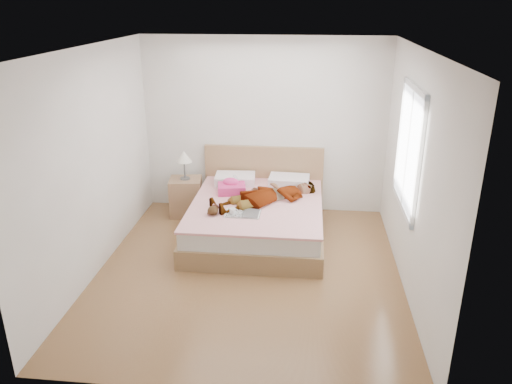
{
  "coord_description": "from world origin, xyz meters",
  "views": [
    {
      "loc": [
        0.65,
        -5.21,
        3.08
      ],
      "look_at": [
        0.0,
        0.85,
        0.7
      ],
      "focal_mm": 35.0,
      "sensor_mm": 36.0,
      "label": 1
    }
  ],
  "objects_px": {
    "plush_toy": "(213,210)",
    "towel": "(231,187)",
    "woman": "(268,192)",
    "bed": "(257,216)",
    "nightstand": "(186,194)",
    "coffee_mug": "(233,211)",
    "phone": "(235,177)",
    "magazine": "(243,213)"
  },
  "relations": [
    {
      "from": "phone",
      "to": "plush_toy",
      "type": "xyz_separation_m",
      "value": [
        -0.14,
        -0.96,
        -0.11
      ]
    },
    {
      "from": "bed",
      "to": "coffee_mug",
      "type": "bearing_deg",
      "value": -116.24
    },
    {
      "from": "magazine",
      "to": "plush_toy",
      "type": "bearing_deg",
      "value": -172.71
    },
    {
      "from": "woman",
      "to": "towel",
      "type": "relative_size",
      "value": 3.67
    },
    {
      "from": "phone",
      "to": "bed",
      "type": "distance_m",
      "value": 0.69
    },
    {
      "from": "magazine",
      "to": "coffee_mug",
      "type": "height_order",
      "value": "coffee_mug"
    },
    {
      "from": "towel",
      "to": "coffee_mug",
      "type": "distance_m",
      "value": 0.78
    },
    {
      "from": "towel",
      "to": "magazine",
      "type": "height_order",
      "value": "towel"
    },
    {
      "from": "bed",
      "to": "plush_toy",
      "type": "bearing_deg",
      "value": -133.42
    },
    {
      "from": "woman",
      "to": "bed",
      "type": "distance_m",
      "value": 0.37
    },
    {
      "from": "bed",
      "to": "towel",
      "type": "xyz_separation_m",
      "value": [
        -0.39,
        0.25,
        0.32
      ]
    },
    {
      "from": "phone",
      "to": "bed",
      "type": "xyz_separation_m",
      "value": [
        0.36,
        -0.43,
        -0.41
      ]
    },
    {
      "from": "plush_toy",
      "to": "towel",
      "type": "bearing_deg",
      "value": 81.82
    },
    {
      "from": "woman",
      "to": "magazine",
      "type": "xyz_separation_m",
      "value": [
        -0.27,
        -0.51,
        -0.1
      ]
    },
    {
      "from": "plush_toy",
      "to": "nightstand",
      "type": "bearing_deg",
      "value": 119.9
    },
    {
      "from": "magazine",
      "to": "plush_toy",
      "type": "xyz_separation_m",
      "value": [
        -0.37,
        -0.05,
        0.05
      ]
    },
    {
      "from": "phone",
      "to": "coffee_mug",
      "type": "xyz_separation_m",
      "value": [
        0.11,
        -0.95,
        -0.12
      ]
    },
    {
      "from": "woman",
      "to": "phone",
      "type": "relative_size",
      "value": 17.58
    },
    {
      "from": "towel",
      "to": "coffee_mug",
      "type": "relative_size",
      "value": 3.6
    },
    {
      "from": "bed",
      "to": "towel",
      "type": "bearing_deg",
      "value": 148.13
    },
    {
      "from": "magazine",
      "to": "nightstand",
      "type": "xyz_separation_m",
      "value": [
        -1.0,
        1.05,
        -0.19
      ]
    },
    {
      "from": "magazine",
      "to": "coffee_mug",
      "type": "distance_m",
      "value": 0.13
    },
    {
      "from": "towel",
      "to": "plush_toy",
      "type": "xyz_separation_m",
      "value": [
        -0.11,
        -0.78,
        -0.02
      ]
    },
    {
      "from": "towel",
      "to": "coffee_mug",
      "type": "bearing_deg",
      "value": -80.0
    },
    {
      "from": "phone",
      "to": "magazine",
      "type": "relative_size",
      "value": 0.2
    },
    {
      "from": "coffee_mug",
      "to": "nightstand",
      "type": "bearing_deg",
      "value": 128.96
    },
    {
      "from": "towel",
      "to": "nightstand",
      "type": "distance_m",
      "value": 0.85
    },
    {
      "from": "towel",
      "to": "phone",
      "type": "bearing_deg",
      "value": 80.49
    },
    {
      "from": "bed",
      "to": "nightstand",
      "type": "relative_size",
      "value": 2.08
    },
    {
      "from": "magazine",
      "to": "plush_toy",
      "type": "relative_size",
      "value": 2.05
    },
    {
      "from": "woman",
      "to": "nightstand",
      "type": "bearing_deg",
      "value": -148.34
    },
    {
      "from": "woman",
      "to": "phone",
      "type": "height_order",
      "value": "woman"
    },
    {
      "from": "bed",
      "to": "coffee_mug",
      "type": "distance_m",
      "value": 0.65
    },
    {
      "from": "woman",
      "to": "nightstand",
      "type": "height_order",
      "value": "nightstand"
    },
    {
      "from": "phone",
      "to": "plush_toy",
      "type": "relative_size",
      "value": 0.41
    },
    {
      "from": "bed",
      "to": "plush_toy",
      "type": "height_order",
      "value": "bed"
    },
    {
      "from": "magazine",
      "to": "plush_toy",
      "type": "distance_m",
      "value": 0.37
    },
    {
      "from": "towel",
      "to": "magazine",
      "type": "bearing_deg",
      "value": -70.78
    },
    {
      "from": "woman",
      "to": "plush_toy",
      "type": "xyz_separation_m",
      "value": [
        -0.64,
        -0.56,
        -0.05
      ]
    },
    {
      "from": "nightstand",
      "to": "plush_toy",
      "type": "bearing_deg",
      "value": -60.1
    },
    {
      "from": "bed",
      "to": "woman",
      "type": "bearing_deg",
      "value": 10.65
    },
    {
      "from": "towel",
      "to": "coffee_mug",
      "type": "xyz_separation_m",
      "value": [
        0.14,
        -0.77,
        -0.04
      ]
    }
  ]
}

